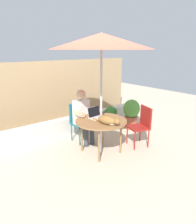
# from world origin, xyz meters

# --- Properties ---
(ground_plane) EXTENTS (14.00, 14.00, 0.00)m
(ground_plane) POSITION_xyz_m (0.00, 0.00, 0.00)
(ground_plane) COLOR beige
(fence_back) EXTENTS (5.15, 0.08, 1.79)m
(fence_back) POSITION_xyz_m (0.00, 2.06, 0.89)
(fence_back) COLOR tan
(fence_back) RESTS_ON ground
(planter_wall_low) EXTENTS (4.63, 0.20, 0.44)m
(planter_wall_low) POSITION_xyz_m (0.00, 1.28, 0.22)
(planter_wall_low) COLOR beige
(planter_wall_low) RESTS_ON ground
(patio_table) EXTENTS (1.04, 1.04, 0.71)m
(patio_table) POSITION_xyz_m (0.00, 0.00, 0.65)
(patio_table) COLOR olive
(patio_table) RESTS_ON ground
(patio_umbrella) EXTENTS (1.92, 1.92, 2.37)m
(patio_umbrella) POSITION_xyz_m (0.00, 0.00, 2.22)
(patio_umbrella) COLOR #B7B7BC
(patio_umbrella) RESTS_ON ground
(chair_occupied) EXTENTS (0.40, 0.40, 0.89)m
(chair_occupied) POSITION_xyz_m (0.00, 0.80, 0.52)
(chair_occupied) COLOR #1E606B
(chair_occupied) RESTS_ON ground
(chair_empty) EXTENTS (0.50, 0.50, 0.89)m
(chair_empty) POSITION_xyz_m (0.92, -0.30, 0.52)
(chair_empty) COLOR maroon
(chair_empty) RESTS_ON ground
(person_seated) EXTENTS (0.48, 0.48, 1.23)m
(person_seated) POSITION_xyz_m (-0.00, 0.64, 0.69)
(person_seated) COLOR white
(person_seated) RESTS_ON ground
(laptop) EXTENTS (0.31, 0.27, 0.21)m
(laptop) POSITION_xyz_m (0.02, 0.21, 0.77)
(laptop) COLOR silver
(laptop) RESTS_ON patio_table
(cat) EXTENTS (0.28, 0.65, 0.17)m
(cat) POSITION_xyz_m (-0.05, -0.27, 0.79)
(cat) COLOR olive
(cat) RESTS_ON patio_table
(potted_plant_near_fence) EXTENTS (0.34, 0.34, 0.57)m
(potted_plant_near_fence) POSITION_xyz_m (1.20, 1.02, 0.32)
(potted_plant_near_fence) COLOR #595654
(potted_plant_near_fence) RESTS_ON ground
(potted_plant_by_chair) EXTENTS (0.44, 0.44, 0.80)m
(potted_plant_by_chair) POSITION_xyz_m (1.52, 0.56, 0.45)
(potted_plant_by_chair) COLOR #9E5138
(potted_plant_by_chair) RESTS_ON ground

